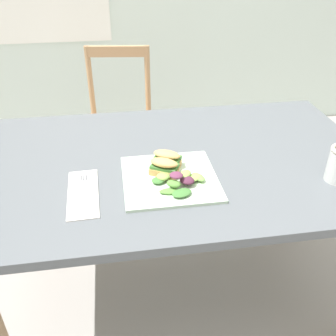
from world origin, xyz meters
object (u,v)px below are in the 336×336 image
sandwich_half_back (167,158)px  plate_lunch (170,179)px  fork_on_napkin (83,189)px  chair_wooden_far (119,124)px  dining_table (177,185)px  sandwich_half_front (164,167)px

sandwich_half_back → plate_lunch: bearing=-91.2°
sandwich_half_back → fork_on_napkin: sandwich_half_back is taller
chair_wooden_far → dining_table: bearing=-78.7°
chair_wooden_far → sandwich_half_front: size_ratio=8.40×
dining_table → sandwich_half_back: sandwich_half_back is taller
plate_lunch → sandwich_half_front: (-0.02, 0.02, 0.03)m
sandwich_half_front → fork_on_napkin: size_ratio=0.56×
sandwich_half_back → fork_on_napkin: 0.29m
chair_wooden_far → sandwich_half_front: chair_wooden_far is taller
plate_lunch → sandwich_half_front: 0.04m
chair_wooden_far → plate_lunch: chair_wooden_far is taller
plate_lunch → sandwich_half_back: sandwich_half_back is taller
dining_table → plate_lunch: bearing=-109.9°
dining_table → fork_on_napkin: 0.37m
dining_table → chair_wooden_far: chair_wooden_far is taller
sandwich_half_front → fork_on_napkin: sandwich_half_front is taller
dining_table → fork_on_napkin: (-0.32, -0.15, 0.12)m
plate_lunch → sandwich_half_back: 0.08m
chair_wooden_far → sandwich_half_front: (0.12, -1.03, 0.33)m
sandwich_half_front → sandwich_half_back: size_ratio=1.00×
plate_lunch → sandwich_half_front: size_ratio=2.89×
plate_lunch → sandwich_half_back: (0.00, 0.07, 0.03)m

